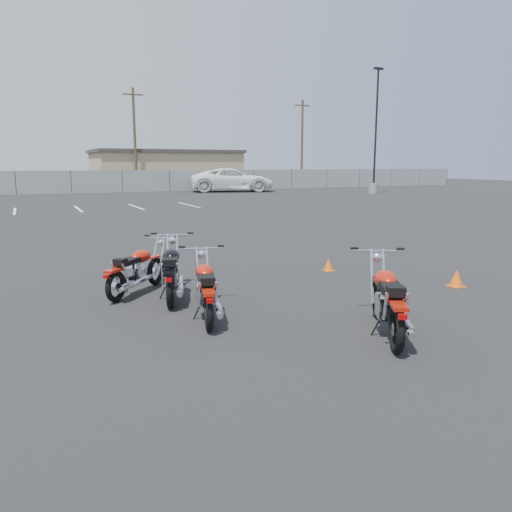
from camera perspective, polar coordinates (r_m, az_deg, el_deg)
name	(u,v)px	position (r m, az deg, el deg)	size (l,w,h in m)	color
ground	(260,300)	(8.62, 0.48, -5.01)	(120.00, 120.00, 0.00)	black
motorcycle_front_red	(137,270)	(9.22, -13.46, -1.57)	(1.58, 1.61, 0.93)	black
motorcycle_second_black	(172,271)	(8.80, -9.60, -1.75)	(1.05, 2.06, 1.02)	black
motorcycle_third_red	(206,289)	(7.59, -5.71, -3.80)	(0.94, 1.95, 0.96)	black
motorcycle_rear_red	(388,300)	(7.05, 14.85, -4.92)	(1.42, 2.02, 1.04)	black
training_cone_near	(328,264)	(11.03, 8.29, -0.96)	(0.23, 0.23, 0.27)	#EE5E0C
training_cone_far	(457,278)	(10.25, 21.94, -2.34)	(0.28, 0.28, 0.33)	#EE5E0C
light_pole_east	(375,162)	(41.25, 13.39, 10.38)	(0.80, 0.70, 9.59)	gray
chainlink_fence	(71,182)	(42.68, -20.37, 7.93)	(80.06, 0.06, 1.80)	gray
tan_building_east	(165,168)	(53.26, -10.37, 9.82)	(14.40, 9.40, 3.70)	tan
utility_pole_c	(135,137)	(47.54, -13.69, 13.05)	(1.80, 0.24, 9.00)	#42311E
utility_pole_d	(302,141)	(54.98, 5.28, 12.90)	(1.80, 0.24, 9.00)	#42311E
parking_line_stripes	(47,210)	(27.62, -22.75, 4.88)	(15.12, 4.00, 0.01)	silver
white_van	(232,173)	(42.73, -2.75, 9.44)	(8.17, 3.27, 3.11)	white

